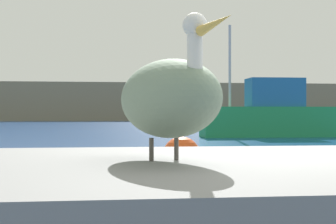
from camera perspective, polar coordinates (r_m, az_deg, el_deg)
hillside_backdrop at (r=77.31m, az=-5.60°, el=1.07°), size 140.00×14.88×5.39m
pelican at (r=3.21m, az=0.00°, el=1.64°), size 0.80×1.40×0.88m
fishing_boat_green at (r=24.06m, az=11.62°, el=-0.34°), size 6.52×1.83×5.20m
mooring_buoy at (r=9.10m, az=1.54°, el=-4.98°), size 0.69×0.69×0.69m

